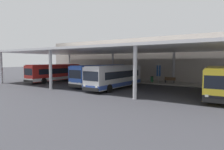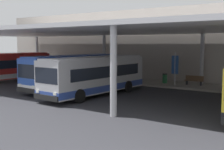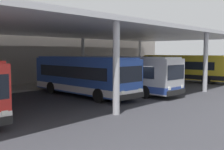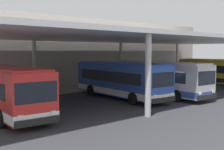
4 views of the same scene
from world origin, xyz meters
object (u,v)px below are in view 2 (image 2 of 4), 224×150
bench_waiting (194,80)px  banner_sign (175,67)px  trash_bin (165,78)px  bus_nearest_bay (6,67)px  bus_middle_bay (96,75)px  bus_second_bay (74,72)px

bench_waiting → banner_sign: bearing=-152.0°
trash_bin → bus_nearest_bay: bearing=-154.5°
bus_nearest_bay → bus_middle_bay: size_ratio=1.00×
banner_sign → bus_second_bay: bearing=-135.1°
bench_waiting → bus_nearest_bay: bearing=-157.5°
bus_middle_bay → bench_waiting: bus_middle_bay is taller
bench_waiting → banner_sign: 2.29m
bus_nearest_bay → trash_bin: bus_nearest_bay is taller
bus_nearest_bay → banner_sign: 18.53m
bus_nearest_bay → bus_second_bay: same height
trash_bin → bus_second_bay: bearing=-126.6°
bench_waiting → trash_bin: bearing=-175.4°
bus_second_bay → bus_middle_bay: (3.58, -1.36, 0.00)m
bus_second_bay → bench_waiting: bus_second_bay is taller
bus_middle_bay → banner_sign: (3.41, 8.32, 0.32)m
bus_middle_bay → trash_bin: (2.07, 8.96, -0.98)m
banner_sign → trash_bin: bearing=154.6°
bench_waiting → bus_second_bay: bearing=-137.8°
banner_sign → bench_waiting: bearing=28.0°
bus_nearest_bay → bus_second_bay: bearing=-0.3°
bus_second_bay → bench_waiting: size_ratio=5.94×
bus_middle_bay → trash_bin: size_ratio=10.86×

